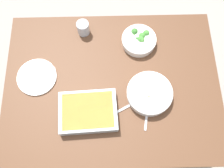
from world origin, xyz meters
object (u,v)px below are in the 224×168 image
object	(u,v)px
side_plate	(37,77)
spoon_by_stew	(147,110)
broccoli_bowl	(139,40)
fork_on_table	(119,111)
baking_dish	(88,112)
stew_bowl	(149,94)
drink_cup	(83,28)

from	to	relation	value
side_plate	spoon_by_stew	size ratio (longest dim) A/B	1.25
broccoli_bowl	fork_on_table	distance (m)	0.43
spoon_by_stew	fork_on_table	world-z (taller)	spoon_by_stew
spoon_by_stew	fork_on_table	bearing A→B (deg)	-178.87
baking_dish	side_plate	size ratio (longest dim) A/B	1.41
baking_dish	fork_on_table	size ratio (longest dim) A/B	1.88
stew_bowl	drink_cup	xyz separation A→B (m)	(-0.36, 0.41, 0.01)
drink_cup	side_plate	world-z (taller)	drink_cup
fork_on_table	baking_dish	bearing A→B (deg)	-176.95
broccoli_bowl	drink_cup	distance (m)	0.34
baking_dish	drink_cup	bearing A→B (deg)	93.78
baking_dish	spoon_by_stew	bearing A→B (deg)	2.14
spoon_by_stew	fork_on_table	size ratio (longest dim) A/B	1.06
drink_cup	baking_dish	bearing A→B (deg)	-86.22
baking_dish	drink_cup	size ratio (longest dim) A/B	3.65
broccoli_bowl	spoon_by_stew	distance (m)	0.41
drink_cup	side_plate	bearing A→B (deg)	-131.68
baking_dish	side_plate	distance (m)	0.36
side_plate	spoon_by_stew	xyz separation A→B (m)	(0.61, -0.20, -0.00)
drink_cup	spoon_by_stew	distance (m)	0.60
side_plate	stew_bowl	bearing A→B (deg)	-10.99
drink_cup	fork_on_table	xyz separation A→B (m)	(0.20, -0.49, -0.04)
fork_on_table	side_plate	bearing A→B (deg)	155.95
baking_dish	broccoli_bowl	bearing A→B (deg)	55.31
stew_bowl	broccoli_bowl	distance (m)	0.33
broccoli_bowl	fork_on_table	world-z (taller)	broccoli_bowl
side_plate	fork_on_table	bearing A→B (deg)	-24.05
stew_bowl	fork_on_table	size ratio (longest dim) A/B	1.49
stew_bowl	drink_cup	bearing A→B (deg)	131.31
drink_cup	stew_bowl	bearing A→B (deg)	-48.69
side_plate	broccoli_bowl	bearing A→B (deg)	19.67
side_plate	fork_on_table	world-z (taller)	side_plate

